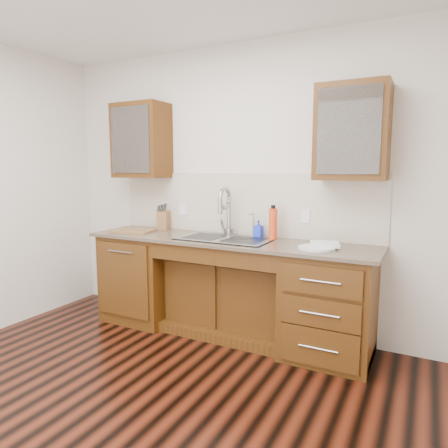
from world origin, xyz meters
The scene contains 24 objects.
ground centered at (0.00, 0.00, -0.05)m, with size 4.00×3.50×0.10m, color #41160A.
wall_back centered at (0.00, 1.80, 1.35)m, with size 4.00×0.10×2.70m, color silver.
base_cabinet_left centered at (-0.95, 1.44, 0.44)m, with size 0.70×0.62×0.88m, color #593014.
base_cabinet_center centered at (0.00, 1.53, 0.35)m, with size 1.20×0.44×0.70m, color #593014.
base_cabinet_right centered at (0.95, 1.44, 0.44)m, with size 0.70×0.62×0.88m, color #593014.
countertop centered at (0.00, 1.43, 0.90)m, with size 2.70×0.65×0.03m, color #84705B.
backsplash centered at (0.00, 1.74, 1.21)m, with size 2.70×0.02×0.59m, color beige.
sink centered at (0.00, 1.41, 0.83)m, with size 0.84×0.46×0.19m, color #9E9EA5.
faucet centered at (-0.07, 1.64, 1.11)m, with size 0.04×0.04×0.40m, color #999993.
filter_tap centered at (0.18, 1.65, 1.03)m, with size 0.02×0.02×0.24m, color #999993.
upper_cabinet_left centered at (-1.05, 1.58, 1.83)m, with size 0.55×0.34×0.75m, color #593014.
upper_cabinet_right centered at (1.05, 1.58, 1.83)m, with size 0.55×0.34×0.75m, color #593014.
outlet_left centered at (-0.65, 1.73, 1.12)m, with size 0.08×0.01×0.12m, color white.
outlet_right centered at (0.65, 1.73, 1.12)m, with size 0.08×0.01×0.12m, color white.
soap_bottle centered at (0.24, 1.63, 0.99)m, with size 0.07×0.07×0.16m, color #1D38EC.
water_bottle centered at (0.40, 1.58, 1.05)m, with size 0.08×0.08×0.28m, color red.
plate centered at (0.85, 1.35, 0.92)m, with size 0.29×0.29×0.02m, color silver.
dish_towel centered at (0.90, 1.41, 0.94)m, with size 0.22×0.16×0.04m, color white.
knife_block centered at (-0.85, 1.67, 1.01)m, with size 0.11×0.17×0.19m, color brown.
cutting_board centered at (-1.02, 1.37, 0.92)m, with size 0.40×0.28×0.02m, color brown.
cup_left_a centered at (-1.20, 1.58, 1.78)m, with size 0.13×0.13×0.11m, color white.
cup_left_b centered at (-0.94, 1.58, 1.77)m, with size 0.10×0.10×0.09m, color white.
cup_right_a centered at (0.93, 1.58, 1.77)m, with size 0.12×0.12×0.10m, color white.
cup_right_b centered at (1.17, 1.58, 1.78)m, with size 0.11×0.11×0.10m, color white.
Camera 1 is at (1.63, -1.75, 1.54)m, focal length 32.00 mm.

